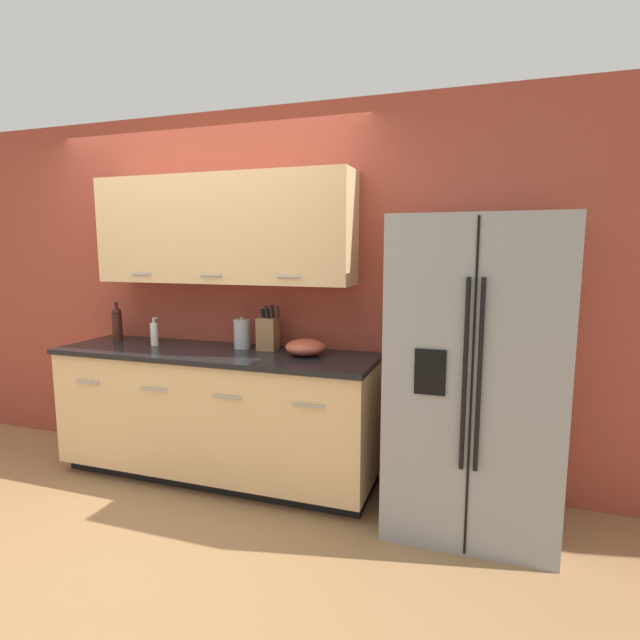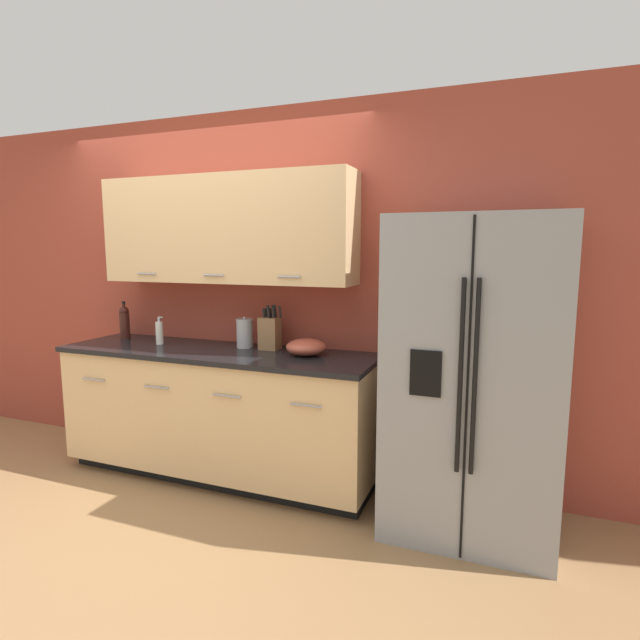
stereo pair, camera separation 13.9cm
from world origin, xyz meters
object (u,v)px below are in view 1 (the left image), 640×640
Objects in this scene: knife_block at (268,333)px; mixing_bowl at (306,347)px; refrigerator at (473,376)px; steel_canister at (242,334)px; soap_dispenser at (154,334)px; wine_bottle at (117,323)px.

knife_block is 1.17× the size of mixing_bowl.
refrigerator is at bearing -8.00° from knife_block.
refrigerator is 1.60m from steel_canister.
soap_dispenser is 1.16m from mixing_bowl.
wine_bottle is (-2.64, 0.18, 0.16)m from refrigerator.
soap_dispenser is 0.66m from steel_canister.
refrigerator is at bearing -3.79° from wine_bottle.
mixing_bowl is (1.57, -0.06, -0.08)m from wine_bottle.
refrigerator is at bearing -7.04° from steel_canister.
soap_dispenser is at bearing -178.32° from mixing_bowl.
wine_bottle is 1.06m from steel_canister.
refrigerator is at bearing -6.01° from mixing_bowl.
wine_bottle reaches higher than mixing_bowl.
mixing_bowl is at bearing 1.68° from soap_dispenser.
soap_dispenser is 0.93× the size of steel_canister.
soap_dispenser is 0.76× the size of mixing_bowl.
knife_block is 1.54× the size of soap_dispenser.
refrigerator is 8.12× the size of steel_canister.
soap_dispenser reaches higher than mixing_bowl.
wine_bottle is 1.58m from mixing_bowl.
refrigerator reaches higher than knife_block.
knife_block reaches higher than mixing_bowl.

